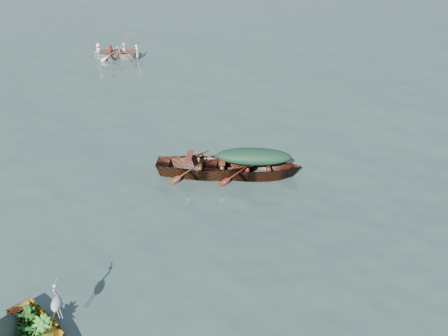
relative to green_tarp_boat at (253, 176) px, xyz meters
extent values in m
plane|color=#31443D|center=(-1.66, -2.10, 0.00)|extent=(140.00, 140.00, 0.00)
imported|color=#451C10|center=(0.00, 0.00, 0.00)|extent=(4.74, 1.91, 1.09)
imported|color=#5C3217|center=(-1.60, 0.17, 0.00)|extent=(4.93, 2.16, 1.14)
imported|color=white|center=(-6.23, 12.04, 0.00)|extent=(3.78, 1.20, 0.87)
ellipsoid|color=#14311F|center=(0.00, 0.00, 0.81)|extent=(2.60, 1.05, 0.52)
imported|color=#21651A|center=(-5.66, -5.92, 0.75)|extent=(1.11, 1.14, 0.60)
imported|color=silver|center=(-6.23, 12.04, 0.81)|extent=(2.65, 1.07, 0.76)
camera|label=1|loc=(-1.75, -12.29, 8.64)|focal=35.00mm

